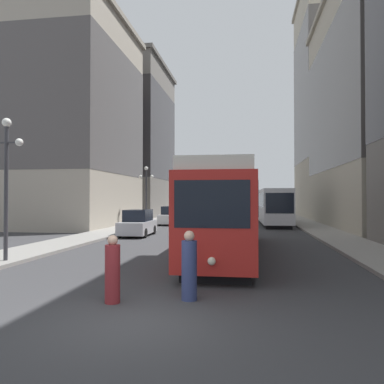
{
  "coord_description": "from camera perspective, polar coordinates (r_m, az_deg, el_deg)",
  "views": [
    {
      "loc": [
        2.36,
        -7.83,
        2.61
      ],
      "look_at": [
        0.4,
        5.3,
        2.83
      ],
      "focal_mm": 35.71,
      "sensor_mm": 36.0,
      "label": 1
    }
  ],
  "objects": [
    {
      "name": "ground_plane",
      "position": [
        8.58,
        -8.32,
        -18.63
      ],
      "size": [
        200.0,
        200.0,
        0.0
      ],
      "primitive_type": "plane",
      "color": "#38383A"
    },
    {
      "name": "sidewalk_left",
      "position": [
        49.0,
        -3.72,
        -3.91
      ],
      "size": [
        2.8,
        120.0,
        0.15
      ],
      "primitive_type": "cube",
      "color": "gray",
      "rests_on": "ground"
    },
    {
      "name": "sidewalk_right",
      "position": [
        48.22,
        15.25,
        -3.93
      ],
      "size": [
        2.8,
        120.0,
        0.15
      ],
      "primitive_type": "cube",
      "color": "gray",
      "rests_on": "ground"
    },
    {
      "name": "streetcar",
      "position": [
        18.33,
        5.26,
        -2.53
      ],
      "size": [
        2.69,
        14.76,
        3.89
      ],
      "rotation": [
        0.0,
        0.0,
        -0.0
      ],
      "color": "black",
      "rests_on": "ground"
    },
    {
      "name": "transit_bus",
      "position": [
        37.96,
        12.05,
        -1.93
      ],
      "size": [
        2.9,
        11.54,
        3.45
      ],
      "rotation": [
        0.0,
        0.0,
        0.03
      ],
      "color": "black",
      "rests_on": "ground"
    },
    {
      "name": "parked_car_left_near",
      "position": [
        26.88,
        -8.09,
        -4.71
      ],
      "size": [
        1.99,
        4.41,
        1.82
      ],
      "rotation": [
        0.0,
        0.0,
        0.03
      ],
      "color": "black",
      "rests_on": "ground"
    },
    {
      "name": "parked_car_left_mid",
      "position": [
        37.99,
        -3.13,
        -3.61
      ],
      "size": [
        1.94,
        4.57,
        1.82
      ],
      "rotation": [
        0.0,
        0.0,
        0.01
      ],
      "color": "black",
      "rests_on": "ground"
    },
    {
      "name": "pedestrian_crossing_near",
      "position": [
        9.92,
        -11.78,
        -11.51
      ],
      "size": [
        0.38,
        0.38,
        1.69
      ],
      "rotation": [
        0.0,
        0.0,
        4.01
      ],
      "color": "maroon",
      "rests_on": "ground"
    },
    {
      "name": "pedestrian_crossing_far",
      "position": [
        9.97,
        -0.42,
        -11.24
      ],
      "size": [
        0.4,
        0.4,
        1.78
      ],
      "rotation": [
        0.0,
        0.0,
        1.19
      ],
      "color": "navy",
      "rests_on": "ground"
    },
    {
      "name": "lamp_post_left_near",
      "position": [
        16.91,
        -25.99,
        3.38
      ],
      "size": [
        1.41,
        0.36,
        5.66
      ],
      "color": "#333338",
      "rests_on": "sidewalk_left"
    },
    {
      "name": "lamp_post_left_far",
      "position": [
        36.08,
        -6.86,
        0.85
      ],
      "size": [
        1.41,
        0.36,
        5.46
      ],
      "color": "#333338",
      "rests_on": "sidewalk_left"
    },
    {
      "name": "building_left_corner",
      "position": [
        39.96,
        -21.06,
        10.04
      ],
      "size": [
        15.88,
        14.83,
        19.8
      ],
      "color": "#A89E8E",
      "rests_on": "ground"
    },
    {
      "name": "building_left_midblock",
      "position": [
        56.13,
        -11.42,
        7.66
      ],
      "size": [
        14.96,
        15.6,
        21.38
      ],
      "color": "slate",
      "rests_on": "ground"
    },
    {
      "name": "building_right_corner",
      "position": [
        57.0,
        22.08,
        12.55
      ],
      "size": [
        12.68,
        15.51,
        30.72
      ],
      "color": "#B2A893",
      "rests_on": "ground"
    }
  ]
}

